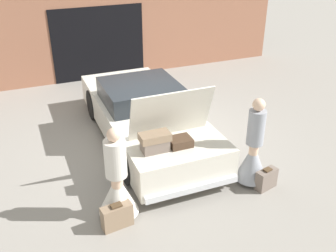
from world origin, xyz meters
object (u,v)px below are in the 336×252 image
object	(u,v)px
car	(145,116)
person_right	(253,154)
suitcase_beside_right_person	(266,179)
suitcase_beside_left_person	(117,216)
person_left	(117,186)

from	to	relation	value
car	person_right	world-z (taller)	car
person_right	suitcase_beside_right_person	distance (m)	0.53
suitcase_beside_left_person	suitcase_beside_right_person	xyz separation A→B (m)	(2.82, -0.03, -0.01)
person_right	suitcase_beside_right_person	bearing A→B (deg)	-163.21
car	suitcase_beside_right_person	size ratio (longest dim) A/B	10.73
person_left	person_right	distance (m)	2.57
car	person_right	distance (m)	2.65
person_right	suitcase_beside_left_person	size ratio (longest dim) A/B	3.28
person_right	suitcase_beside_left_person	world-z (taller)	person_right
car	person_right	xyz separation A→B (m)	(1.29, -2.32, 0.04)
person_left	person_right	size ratio (longest dim) A/B	0.96
person_left	suitcase_beside_right_person	size ratio (longest dim) A/B	3.62
suitcase_beside_right_person	person_right	bearing A→B (deg)	118.41
car	person_left	size ratio (longest dim) A/B	2.96
suitcase_beside_left_person	suitcase_beside_right_person	size ratio (longest dim) A/B	1.15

